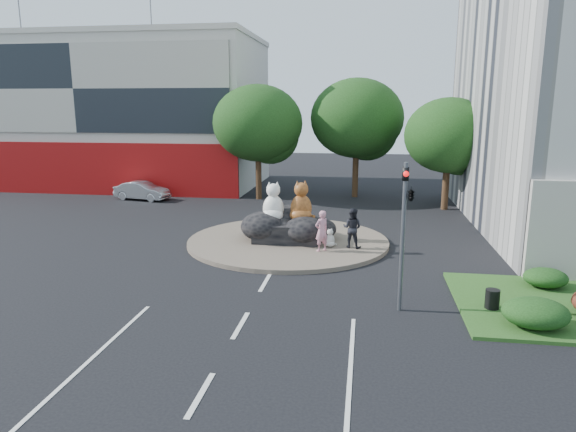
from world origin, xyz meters
name	(u,v)px	position (x,y,z in m)	size (l,w,h in m)	color
ground	(241,325)	(0.00, 0.00, 0.00)	(120.00, 120.00, 0.00)	black
roundabout_island	(288,241)	(0.00, 10.00, 0.10)	(10.00, 10.00, 0.20)	brown
rock_plinth	(288,230)	(0.00, 10.00, 0.65)	(3.20, 2.60, 0.90)	black
shophouse_block	(114,112)	(-18.00, 27.91, 6.18)	(25.20, 12.30, 17.40)	beige
tree_left	(259,127)	(-3.93, 22.06, 5.25)	(6.46, 6.46, 8.27)	#382314
tree_mid	(358,122)	(3.07, 24.06, 5.56)	(6.84, 6.84, 8.76)	#382314
tree_right	(450,139)	(9.07, 20.06, 4.63)	(5.70, 5.70, 7.30)	#382314
hedge_near_green	(536,313)	(9.00, 1.00, 0.57)	(2.00, 1.60, 0.90)	#153210
hedge_back_green	(546,278)	(10.50, 4.80, 0.48)	(1.60, 1.28, 0.72)	#153210
traffic_light	(407,205)	(5.10, 2.00, 3.62)	(0.44, 1.24, 5.00)	#595B60
cat_white	(273,202)	(-0.73, 9.94, 2.11)	(1.21, 1.05, 2.01)	white
cat_tabby	(301,201)	(0.64, 10.08, 2.14)	(1.24, 1.08, 2.07)	#A34522
kitten_calico	(260,233)	(-1.27, 9.19, 0.69)	(0.59, 0.51, 0.98)	beige
kitten_white	(330,237)	(2.17, 8.93, 0.65)	(0.54, 0.47, 0.89)	beige
pedestrian_pink	(322,231)	(1.84, 8.12, 1.15)	(0.69, 0.45, 1.90)	#C78095
pedestrian_dark	(352,228)	(3.21, 8.93, 1.14)	(0.92, 0.72, 1.89)	black
parked_car	(142,191)	(-12.35, 20.33, 0.67)	(1.42, 4.09, 1.35)	#A4A7AC
litter_bin	(492,299)	(8.05, 2.35, 0.45)	(0.47, 0.47, 0.65)	black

